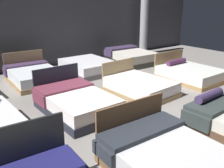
{
  "coord_description": "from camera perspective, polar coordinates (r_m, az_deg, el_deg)",
  "views": [
    {
      "loc": [
        -3.92,
        -4.68,
        2.68
      ],
      "look_at": [
        0.25,
        0.76,
        0.37
      ],
      "focal_mm": 40.18,
      "sensor_mm": 36.0,
      "label": 1
    }
  ],
  "objects": [
    {
      "name": "bed_10",
      "position": [
        9.74,
        -5.47,
        3.99
      ],
      "size": [
        1.65,
        2.05,
        0.47
      ],
      "rotation": [
        0.0,
        0.0,
        -0.01
      ],
      "color": "#565258",
      "rests_on": "ground_plane"
    },
    {
      "name": "bed_9",
      "position": [
        8.94,
        -17.43,
        1.9
      ],
      "size": [
        1.63,
        2.18,
        0.9
      ],
      "rotation": [
        0.0,
        0.0,
        -0.04
      ],
      "color": "#96764F",
      "rests_on": "ground_plane"
    },
    {
      "name": "bed_11",
      "position": [
        11.18,
        4.35,
        6.2
      ],
      "size": [
        1.67,
        2.15,
        0.62
      ],
      "rotation": [
        0.0,
        0.0,
        -0.05
      ],
      "color": "#30312D",
      "rests_on": "ground_plane"
    },
    {
      "name": "bed_5",
      "position": [
        6.32,
        -8.23,
        -4.1
      ],
      "size": [
        1.48,
        2.17,
        0.97
      ],
      "rotation": [
        0.0,
        0.0,
        0.01
      ],
      "color": "black",
      "rests_on": "ground_plane"
    },
    {
      "name": "ground_plane",
      "position": [
        6.67,
        2.31,
        -5.17
      ],
      "size": [
        18.0,
        18.0,
        0.02
      ],
      "primitive_type": "cube",
      "color": "gray"
    },
    {
      "name": "showroom_back_wall",
      "position": [
        10.71,
        -16.23,
        12.94
      ],
      "size": [
        18.0,
        0.06,
        3.5
      ],
      "primitive_type": "cube",
      "color": "#47474C",
      "rests_on": "ground_plane"
    },
    {
      "name": "bed_6",
      "position": [
        7.55,
        6.3,
        -0.49
      ],
      "size": [
        1.54,
        2.07,
        0.85
      ],
      "rotation": [
        0.0,
        0.0,
        0.06
      ],
      "color": "#927750",
      "rests_on": "ground_plane"
    },
    {
      "name": "bed_1",
      "position": [
        4.29,
        13.08,
        -16.53
      ],
      "size": [
        1.77,
        2.21,
        0.94
      ],
      "rotation": [
        0.0,
        0.0,
        -0.03
      ],
      "color": "brown",
      "rests_on": "ground_plane"
    },
    {
      "name": "support_pillar",
      "position": [
        12.94,
        7.32,
        14.38
      ],
      "size": [
        0.39,
        0.39,
        3.5
      ],
      "primitive_type": "cylinder",
      "color": "#99999E",
      "rests_on": "ground_plane"
    },
    {
      "name": "bed_7",
      "position": [
        9.19,
        17.19,
        2.32
      ],
      "size": [
        1.61,
        2.05,
        0.86
      ],
      "rotation": [
        0.0,
        0.0,
        -0.01
      ],
      "color": "#99774D",
      "rests_on": "ground_plane"
    }
  ]
}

